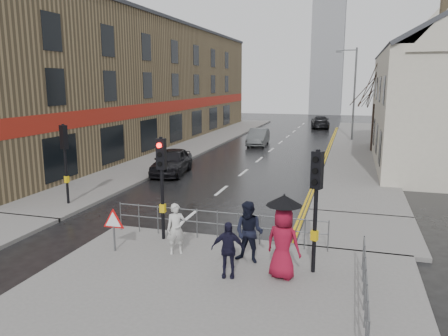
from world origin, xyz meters
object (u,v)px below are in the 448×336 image
Objects in this scene: pedestrian_d at (228,249)px; car_mid at (258,137)px; car_parked at (172,161)px; pedestrian_with_umbrella at (283,235)px; pedestrian_b at (249,232)px; pedestrian_a at (176,229)px.

pedestrian_d is 0.36× the size of car_mid.
car_parked reaches higher than car_mid.
pedestrian_with_umbrella is at bearing -80.19° from car_mid.
pedestrian_b is at bearing -82.24° from car_mid.
car_parked is 1.03× the size of car_mid.
pedestrian_a is 3.45m from pedestrian_with_umbrella.
car_parked is at bearing -104.11° from car_mid.
pedestrian_d is at bearing -68.54° from car_parked.
car_mid is at bearing 71.89° from car_parked.
pedestrian_a is at bearing -73.89° from car_parked.
pedestrian_d is (-0.32, -1.10, -0.13)m from pedestrian_b.
pedestrian_d is 25.64m from car_mid.
pedestrian_a is at bearing -87.46° from car_mid.
car_mid is (-4.90, 24.13, -0.34)m from pedestrian_b.
pedestrian_a is 24.28m from car_mid.
pedestrian_with_umbrella is 25.60m from car_mid.
pedestrian_b is 24.62m from car_mid.
pedestrian_with_umbrella reaches higher than pedestrian_a.
car_parked is (-8.34, 12.06, -0.59)m from pedestrian_with_umbrella.
car_mid is at bearing 103.53° from pedestrian_with_umbrella.
pedestrian_with_umbrella reaches higher than car_parked.
car_mid is at bearing 90.11° from pedestrian_d.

